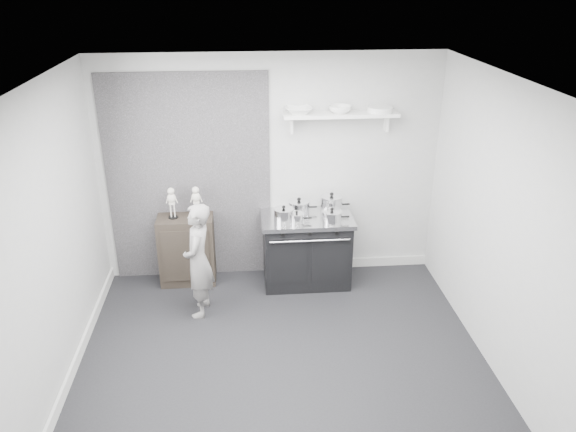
# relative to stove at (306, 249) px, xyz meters

# --- Properties ---
(ground) EXTENTS (4.00, 4.00, 0.00)m
(ground) POSITION_rel_stove_xyz_m (-0.41, -1.48, -0.43)
(ground) COLOR black
(ground) RESTS_ON ground
(room_shell) EXTENTS (4.02, 3.62, 2.71)m
(room_shell) POSITION_rel_stove_xyz_m (-0.50, -1.33, 1.20)
(room_shell) COLOR beige
(room_shell) RESTS_ON ground
(wall_shelf) EXTENTS (1.30, 0.26, 0.24)m
(wall_shelf) POSITION_rel_stove_xyz_m (0.39, 0.20, 1.57)
(wall_shelf) COLOR white
(wall_shelf) RESTS_ON room_shell
(stove) EXTENTS (1.07, 0.67, 0.86)m
(stove) POSITION_rel_stove_xyz_m (0.00, 0.00, 0.00)
(stove) COLOR black
(stove) RESTS_ON ground
(side_cabinet) EXTENTS (0.65, 0.38, 0.85)m
(side_cabinet) POSITION_rel_stove_xyz_m (-1.43, 0.13, -0.01)
(side_cabinet) COLOR black
(side_cabinet) RESTS_ON ground
(child) EXTENTS (0.37, 0.51, 1.30)m
(child) POSITION_rel_stove_xyz_m (-1.24, -0.58, 0.22)
(child) COLOR gray
(child) RESTS_ON ground
(pot_front_left) EXTENTS (0.32, 0.23, 0.20)m
(pot_front_left) POSITION_rel_stove_xyz_m (-0.28, -0.11, 0.51)
(pot_front_left) COLOR silver
(pot_front_left) RESTS_ON stove
(pot_back_left) EXTENTS (0.35, 0.26, 0.19)m
(pot_back_left) POSITION_rel_stove_xyz_m (-0.08, 0.13, 0.50)
(pot_back_left) COLOR silver
(pot_back_left) RESTS_ON stove
(pot_back_right) EXTENTS (0.35, 0.27, 0.25)m
(pot_back_right) POSITION_rel_stove_xyz_m (0.30, 0.11, 0.53)
(pot_back_right) COLOR silver
(pot_back_right) RESTS_ON stove
(pot_front_right) EXTENTS (0.32, 0.23, 0.18)m
(pot_front_right) POSITION_rel_stove_xyz_m (0.26, -0.17, 0.50)
(pot_front_right) COLOR silver
(pot_front_right) RESTS_ON stove
(pot_front_center) EXTENTS (0.26, 0.17, 0.15)m
(pot_front_center) POSITION_rel_stove_xyz_m (-0.13, -0.15, 0.49)
(pot_front_center) COLOR silver
(pot_front_center) RESTS_ON stove
(skeleton_full) EXTENTS (0.12, 0.08, 0.43)m
(skeleton_full) POSITION_rel_stove_xyz_m (-1.56, 0.13, 0.63)
(skeleton_full) COLOR beige
(skeleton_full) RESTS_ON side_cabinet
(skeleton_torso) EXTENTS (0.12, 0.08, 0.44)m
(skeleton_torso) POSITION_rel_stove_xyz_m (-1.28, 0.13, 0.63)
(skeleton_torso) COLOR beige
(skeleton_torso) RESTS_ON side_cabinet
(bowl_large) EXTENTS (0.31, 0.31, 0.07)m
(bowl_large) POSITION_rel_stove_xyz_m (-0.09, 0.19, 1.64)
(bowl_large) COLOR white
(bowl_large) RESTS_ON wall_shelf
(bowl_small) EXTENTS (0.25, 0.25, 0.08)m
(bowl_small) POSITION_rel_stove_xyz_m (0.38, 0.19, 1.65)
(bowl_small) COLOR white
(bowl_small) RESTS_ON wall_shelf
(plate_stack) EXTENTS (0.28, 0.28, 0.06)m
(plate_stack) POSITION_rel_stove_xyz_m (0.83, 0.19, 1.64)
(plate_stack) COLOR white
(plate_stack) RESTS_ON wall_shelf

